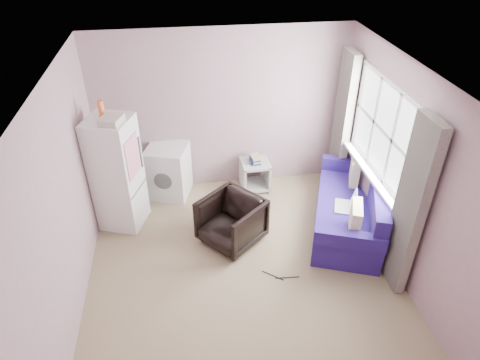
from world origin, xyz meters
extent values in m
cube|color=#958261|center=(0.00, 0.00, -0.01)|extent=(3.80, 4.20, 0.02)
cube|color=silver|center=(0.00, 0.00, 2.51)|extent=(3.80, 4.20, 0.02)
cube|color=#A6838C|center=(0.00, 2.11, 1.25)|extent=(3.80, 0.02, 2.50)
cube|color=#A6838C|center=(-1.91, 0.00, 1.25)|extent=(0.02, 4.20, 2.50)
cube|color=#A6838C|center=(1.91, 0.00, 1.25)|extent=(0.02, 4.20, 2.50)
cube|color=white|center=(1.89, 0.70, 1.50)|extent=(0.01, 1.60, 1.20)
imported|color=black|center=(-0.07, 0.62, 0.37)|extent=(0.98, 0.99, 0.74)
cube|color=white|center=(-1.54, 1.27, 0.81)|extent=(0.71, 0.71, 1.62)
cube|color=#505358|center=(-1.27, 1.17, 0.60)|extent=(0.18, 0.49, 0.02)
cube|color=#505358|center=(-1.20, 1.37, 1.07)|extent=(0.03, 0.03, 0.46)
cube|color=white|center=(-1.27, 1.15, 1.13)|extent=(0.13, 0.37, 0.56)
cylinder|color=orange|center=(-1.59, 1.33, 1.74)|extent=(0.09, 0.09, 0.22)
cube|color=beige|center=(-1.46, 1.14, 1.67)|extent=(0.32, 0.34, 0.08)
cube|color=white|center=(-0.88, 1.88, 0.41)|extent=(0.73, 0.73, 0.83)
cube|color=#505358|center=(-0.88, 1.86, 0.80)|extent=(0.67, 0.66, 0.05)
cylinder|color=#505358|center=(-0.96, 1.60, 0.42)|extent=(0.27, 0.10, 0.27)
cube|color=#A3A5A1|center=(0.47, 1.83, 0.46)|extent=(0.45, 0.45, 0.04)
cube|color=#A3A5A1|center=(0.47, 1.83, 0.06)|extent=(0.45, 0.45, 0.04)
cube|color=#A3A5A1|center=(0.27, 1.82, 0.24)|extent=(0.06, 0.44, 0.48)
cube|color=#A3A5A1|center=(0.67, 1.84, 0.24)|extent=(0.06, 0.44, 0.48)
cube|color=navy|center=(0.47, 1.83, 0.49)|extent=(0.15, 0.22, 0.03)
cube|color=tan|center=(0.48, 1.83, 0.52)|extent=(0.17, 0.23, 0.03)
cube|color=navy|center=(0.46, 1.84, 0.55)|extent=(0.15, 0.22, 0.03)
cube|color=tan|center=(0.48, 1.83, 0.58)|extent=(0.18, 0.23, 0.03)
cube|color=navy|center=(1.59, 0.68, 0.20)|extent=(1.44, 2.00, 0.40)
cube|color=navy|center=(1.91, 0.56, 0.63)|extent=(0.81, 1.76, 0.44)
cube|color=navy|center=(1.28, -0.14, 0.50)|extent=(0.85, 0.43, 0.20)
cube|color=navy|center=(1.90, 1.50, 0.50)|extent=(0.85, 0.43, 0.20)
cube|color=#FFF7C0|center=(1.43, 0.12, 0.61)|extent=(0.26, 0.42, 0.40)
cube|color=#FFF7C0|center=(1.84, 1.21, 0.61)|extent=(0.26, 0.42, 0.40)
cube|color=#A3A5A1|center=(1.48, 0.62, 0.41)|extent=(0.33, 0.39, 0.02)
cube|color=silver|center=(1.60, 0.57, 0.53)|extent=(0.17, 0.33, 0.22)
cube|color=white|center=(1.82, 0.70, 0.87)|extent=(0.14, 1.70, 0.04)
cube|color=white|center=(1.87, 0.70, 0.90)|extent=(0.02, 1.68, 0.05)
cube|color=white|center=(1.87, 0.70, 1.50)|extent=(0.02, 1.68, 0.05)
cube|color=white|center=(1.87, 0.70, 2.10)|extent=(0.02, 1.68, 0.05)
cube|color=white|center=(1.87, -0.10, 1.50)|extent=(0.02, 0.05, 1.20)
cube|color=white|center=(1.87, 0.43, 1.50)|extent=(0.02, 0.05, 1.20)
cube|color=white|center=(1.87, 0.97, 1.50)|extent=(0.02, 0.05, 1.20)
cube|color=white|center=(1.87, 1.50, 1.50)|extent=(0.02, 0.05, 1.20)
cube|color=beige|center=(1.78, -0.38, 1.10)|extent=(0.12, 0.46, 2.18)
cube|color=beige|center=(1.78, 1.78, 1.10)|extent=(0.12, 0.46, 2.18)
cylinder|color=black|center=(0.53, -0.17, 0.01)|extent=(0.30, 0.03, 0.01)
cylinder|color=black|center=(0.36, -0.11, 0.01)|extent=(0.24, 0.20, 0.01)
camera|label=1|loc=(-0.59, -3.78, 3.95)|focal=32.00mm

